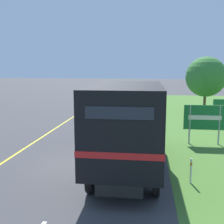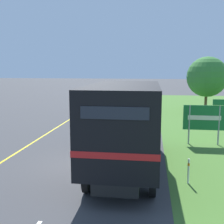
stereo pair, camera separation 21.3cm
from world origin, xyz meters
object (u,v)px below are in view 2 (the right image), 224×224
horse_trailer_truck (126,122)px  delineator_post (188,170)px  lead_car_white (99,101)px  roadside_tree_mid (207,77)px  highway_sign (205,118)px

horse_trailer_truck → delineator_post: size_ratio=8.52×
lead_car_white → delineator_post: size_ratio=4.39×
horse_trailer_truck → lead_car_white: 15.81m
horse_trailer_truck → roadside_tree_mid: roadside_tree_mid is taller
lead_car_white → highway_sign: (7.97, -10.75, 0.48)m
lead_car_white → delineator_post: (6.41, -16.44, -0.52)m
lead_car_white → highway_sign: size_ratio=1.63×
horse_trailer_truck → roadside_tree_mid: size_ratio=1.53×
horse_trailer_truck → lead_car_white: size_ratio=1.94×
roadside_tree_mid → delineator_post: bearing=-102.1°
lead_car_white → highway_sign: bearing=-53.5°
delineator_post → lead_car_white: bearing=111.3°
highway_sign → delineator_post: (-1.56, -5.69, -1.00)m
horse_trailer_truck → lead_car_white: (-3.98, 15.26, -0.99)m
delineator_post → highway_sign: bearing=74.7°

